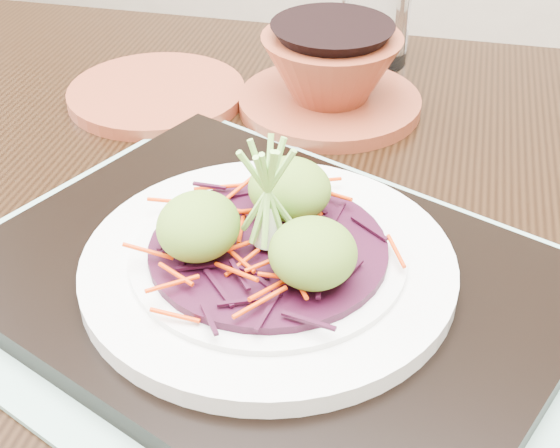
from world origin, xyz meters
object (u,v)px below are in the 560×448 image
(water_glass, at_px, (376,16))
(terracotta_bowl_set, at_px, (330,77))
(dining_table, at_px, (297,339))
(white_plate, at_px, (268,264))
(serving_tray, at_px, (269,283))
(terracotta_side_plate, at_px, (157,94))

(water_glass, xyz_separation_m, terracotta_bowl_set, (-0.01, -0.12, -0.02))
(terracotta_bowl_set, bearing_deg, dining_table, -77.69)
(white_plate, relative_size, terracotta_bowl_set, 1.33)
(serving_tray, relative_size, white_plate, 1.54)
(terracotta_side_plate, height_order, water_glass, water_glass)
(serving_tray, bearing_deg, water_glass, 111.32)
(terracotta_side_plate, bearing_deg, serving_tray, -47.57)
(serving_tray, distance_m, terracotta_bowl_set, 0.27)
(serving_tray, height_order, water_glass, water_glass)
(serving_tray, height_order, terracotta_bowl_set, terracotta_bowl_set)
(serving_tray, height_order, terracotta_side_plate, serving_tray)
(water_glass, bearing_deg, serving_tray, -84.08)
(white_plate, xyz_separation_m, terracotta_bowl_set, (-0.05, 0.27, 0.00))
(dining_table, bearing_deg, white_plate, -94.77)
(dining_table, xyz_separation_m, terracotta_bowl_set, (-0.04, 0.20, 0.13))
(dining_table, distance_m, water_glass, 0.35)
(dining_table, height_order, terracotta_bowl_set, terracotta_bowl_set)
(terracotta_side_plate, bearing_deg, dining_table, -38.18)
(white_plate, distance_m, terracotta_bowl_set, 0.27)
(dining_table, distance_m, serving_tray, 0.13)
(dining_table, height_order, serving_tray, serving_tray)
(serving_tray, bearing_deg, dining_table, 108.90)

